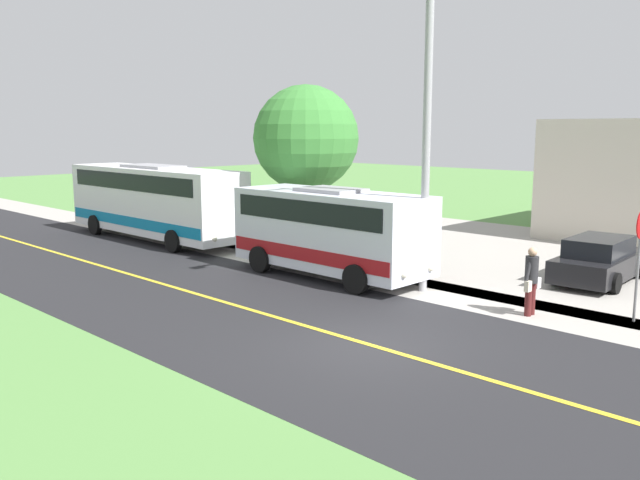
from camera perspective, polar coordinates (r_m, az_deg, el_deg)
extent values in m
plane|color=#548442|center=(15.18, 4.12, -8.99)|extent=(120.00, 120.00, 0.00)
cube|color=black|center=(15.18, 4.12, -8.97)|extent=(8.00, 100.00, 0.01)
cube|color=#9E9991|center=(19.30, 14.17, -5.19)|extent=(2.40, 100.00, 0.01)
cube|color=gold|center=(15.18, 4.12, -8.95)|extent=(0.16, 100.00, 0.00)
cube|color=silver|center=(21.59, 0.93, 0.94)|extent=(2.41, 6.97, 2.46)
cube|color=maroon|center=(21.70, 0.93, -0.83)|extent=(2.45, 6.83, 0.44)
cube|color=black|center=(21.50, 0.94, 2.74)|extent=(2.45, 6.28, 0.70)
cube|color=gray|center=(21.43, 0.94, 4.36)|extent=(1.45, 2.09, 0.12)
cylinder|color=black|center=(21.33, 7.39, -2.33)|extent=(0.25, 0.90, 0.90)
cylinder|color=black|center=(19.50, 3.13, -3.40)|extent=(0.25, 0.90, 0.90)
cylinder|color=black|center=(24.12, -0.85, -0.86)|extent=(0.25, 0.90, 0.90)
cylinder|color=black|center=(22.51, -5.20, -1.66)|extent=(0.25, 0.90, 0.90)
sphere|color=#F2EACC|center=(20.08, 9.54, -2.40)|extent=(0.20, 0.20, 0.20)
sphere|color=#F2EACC|center=(19.03, 7.27, -3.01)|extent=(0.20, 0.20, 0.20)
cube|color=white|center=(29.79, -14.14, 3.38)|extent=(2.39, 10.35, 2.80)
cube|color=#0C72A5|center=(29.90, -14.07, 1.76)|extent=(2.43, 10.14, 0.44)
cube|color=black|center=(29.72, -14.21, 5.02)|extent=(2.43, 9.31, 0.70)
cube|color=gray|center=(29.68, -14.26, 6.19)|extent=(1.43, 3.10, 0.12)
cylinder|color=black|center=(28.01, -8.49, 0.50)|extent=(0.25, 0.90, 0.90)
cylinder|color=black|center=(26.65, -12.57, -0.09)|extent=(0.25, 0.90, 0.90)
cylinder|color=black|center=(33.29, -15.22, 1.71)|extent=(0.25, 0.90, 0.90)
cylinder|color=black|center=(32.16, -18.87, 1.26)|extent=(0.25, 0.90, 0.90)
sphere|color=#F2EACC|center=(26.10, -6.79, 0.43)|extent=(0.20, 0.20, 0.20)
sphere|color=#F2EACC|center=(25.30, -9.10, 0.09)|extent=(0.20, 0.20, 0.20)
cylinder|color=#4C1919|center=(18.23, 17.84, -4.81)|extent=(0.18, 0.18, 0.88)
cylinder|color=#4C1919|center=(18.06, 17.55, -4.93)|extent=(0.18, 0.18, 0.88)
cylinder|color=#262628|center=(17.97, 17.82, -2.44)|extent=(0.34, 0.34, 0.70)
sphere|color=tan|center=(17.88, 17.90, -0.98)|extent=(0.24, 0.24, 0.24)
cylinder|color=#262628|center=(18.12, 18.09, -2.24)|extent=(0.29, 0.10, 0.63)
cube|color=white|center=(18.26, 18.27, -3.54)|extent=(0.20, 0.12, 0.28)
cylinder|color=#262628|center=(17.80, 17.57, -2.42)|extent=(0.29, 0.10, 0.63)
cube|color=beige|center=(17.81, 17.53, -3.83)|extent=(0.20, 0.12, 0.28)
cylinder|color=slate|center=(18.40, 25.70, -3.07)|extent=(0.07, 0.07, 2.20)
cylinder|color=#9E9EA3|center=(19.62, 9.17, 7.96)|extent=(0.24, 0.24, 8.62)
cube|color=black|center=(22.89, 23.04, -2.00)|extent=(4.49, 2.04, 0.70)
cube|color=black|center=(22.59, 22.98, -0.51)|extent=(2.50, 1.66, 0.57)
cylinder|color=black|center=(24.48, 22.01, -1.72)|extent=(0.65, 0.25, 0.64)
cylinder|color=black|center=(21.96, 19.66, -2.82)|extent=(0.65, 0.25, 0.64)
cylinder|color=black|center=(21.40, 24.14, -3.42)|extent=(0.65, 0.25, 0.64)
cylinder|color=#4C3826|center=(26.48, -1.20, 2.26)|extent=(0.36, 0.36, 2.89)
sphere|color=#387A33|center=(26.27, -1.23, 8.78)|extent=(4.17, 4.17, 4.17)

